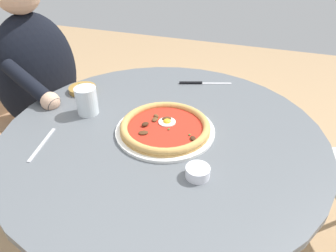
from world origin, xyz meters
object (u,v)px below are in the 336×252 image
at_px(pizza_on_plate, 165,128).
at_px(olive_pan, 83,89).
at_px(fork_utensil, 42,144).
at_px(water_glass, 87,102).
at_px(cafe_chair_diner, 30,100).
at_px(diner_person, 47,112).
at_px(ramekin_capers, 198,172).
at_px(steak_knife, 198,83).
at_px(dining_table, 163,167).

bearing_deg(pizza_on_plate, olive_pan, 68.14).
bearing_deg(fork_utensil, water_glass, -10.08).
bearing_deg(cafe_chair_diner, water_glass, -117.64).
bearing_deg(olive_pan, diner_person, 72.43).
bearing_deg(cafe_chair_diner, olive_pan, -108.63).
relative_size(pizza_on_plate, ramekin_capers, 4.86).
bearing_deg(steak_knife, cafe_chair_diner, 94.92).
bearing_deg(ramekin_capers, olive_pan, 59.30).
bearing_deg(diner_person, fork_utensil, -140.49).
distance_m(dining_table, water_glass, 0.35).
relative_size(dining_table, water_glass, 10.64).
height_order(steak_knife, ramekin_capers, ramekin_capers).
xyz_separation_m(steak_knife, diner_person, (-0.12, 0.71, -0.21)).
distance_m(olive_pan, diner_person, 0.38).
bearing_deg(olive_pan, steak_knife, -62.57).
height_order(ramekin_capers, cafe_chair_diner, cafe_chair_diner).
xyz_separation_m(dining_table, olive_pan, (0.16, 0.39, 0.16)).
distance_m(ramekin_capers, cafe_chair_diner, 1.10).
distance_m(pizza_on_plate, ramekin_capers, 0.22).
bearing_deg(water_glass, fork_utensil, 169.92).
relative_size(pizza_on_plate, steak_knife, 1.53).
relative_size(dining_table, steak_knife, 4.99).
distance_m(diner_person, cafe_chair_diner, 0.14).
bearing_deg(pizza_on_plate, ramekin_capers, -137.92).
height_order(water_glass, cafe_chair_diner, cafe_chair_diner).
bearing_deg(diner_person, olive_pan, -107.57).
height_order(dining_table, water_glass, water_glass).
bearing_deg(olive_pan, ramekin_capers, -120.70).
height_order(dining_table, steak_knife, steak_knife).
xyz_separation_m(dining_table, steak_knife, (0.37, -0.02, 0.16)).
bearing_deg(water_glass, diner_person, 60.25).
height_order(pizza_on_plate, cafe_chair_diner, cafe_chair_diner).
bearing_deg(pizza_on_plate, fork_utensil, 118.79).
height_order(pizza_on_plate, steak_knife, pizza_on_plate).
bearing_deg(water_glass, steak_knife, -41.49).
xyz_separation_m(dining_table, diner_person, (0.25, 0.68, -0.05)).
height_order(pizza_on_plate, olive_pan, olive_pan).
relative_size(steak_knife, diner_person, 0.18).
bearing_deg(fork_utensil, dining_table, -60.23).
bearing_deg(steak_knife, diner_person, 99.90).
xyz_separation_m(steak_knife, olive_pan, (-0.22, 0.41, 0.01)).
xyz_separation_m(olive_pan, diner_person, (0.09, 0.29, -0.22)).
bearing_deg(ramekin_capers, water_glass, 66.60).
bearing_deg(steak_knife, pizza_on_plate, 177.89).
height_order(dining_table, fork_utensil, fork_utensil).
xyz_separation_m(dining_table, water_glass, (0.02, 0.29, 0.20)).
bearing_deg(dining_table, steak_knife, -3.34).
bearing_deg(cafe_chair_diner, fork_utensil, -134.64).
distance_m(water_glass, ramekin_capers, 0.49).
xyz_separation_m(pizza_on_plate, fork_utensil, (-0.18, 0.33, -0.01)).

